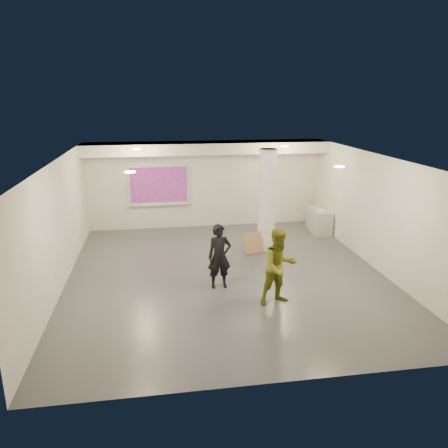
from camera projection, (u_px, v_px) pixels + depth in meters
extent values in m
cube|color=#3B3E44|center=(226.00, 275.00, 11.26)|extent=(8.00, 9.00, 0.01)
cube|color=silver|center=(227.00, 158.00, 10.42)|extent=(8.00, 9.00, 0.01)
cube|color=beige|center=(205.00, 184.00, 15.11)|extent=(8.00, 0.01, 3.00)
cube|color=beige|center=(275.00, 298.00, 6.58)|extent=(8.00, 0.01, 3.00)
cube|color=beige|center=(59.00, 226.00, 10.24)|extent=(0.01, 9.00, 3.00)
cube|color=beige|center=(377.00, 212.00, 11.45)|extent=(0.01, 9.00, 3.00)
cube|color=silver|center=(207.00, 148.00, 14.21)|extent=(8.00, 1.10, 0.36)
cylinder|color=#F4D37E|center=(137.00, 149.00, 12.46)|extent=(0.22, 0.22, 0.02)
cylinder|color=#F4D37E|center=(285.00, 146.00, 13.13)|extent=(0.22, 0.22, 0.02)
cylinder|color=#F4D37E|center=(130.00, 172.00, 8.67)|extent=(0.22, 0.22, 0.02)
cylinder|color=#F4D37E|center=(339.00, 167.00, 9.34)|extent=(0.22, 0.22, 0.02)
cylinder|color=white|center=(267.00, 200.00, 12.77)|extent=(0.52, 0.52, 3.00)
cube|color=silver|center=(159.00, 184.00, 14.81)|extent=(2.10, 0.06, 1.40)
cube|color=#1C25AF|center=(159.00, 185.00, 14.77)|extent=(1.90, 0.01, 1.20)
cube|color=silver|center=(160.00, 205.00, 14.95)|extent=(2.10, 0.08, 0.04)
cube|color=#9C9FA1|center=(319.00, 220.00, 14.79)|extent=(0.64, 1.37, 0.78)
cube|color=white|center=(322.00, 210.00, 14.51)|extent=(0.24, 0.29, 0.02)
cube|color=yellow|center=(316.00, 207.00, 14.87)|extent=(0.25, 0.30, 0.03)
cube|color=#97714A|center=(254.00, 242.00, 12.81)|extent=(0.59, 0.30, 0.61)
cube|color=#97714A|center=(252.00, 243.00, 12.77)|extent=(0.56, 0.32, 0.58)
imported|color=black|center=(219.00, 256.00, 10.33)|extent=(0.59, 0.41, 1.56)
imported|color=olive|center=(279.00, 266.00, 9.52)|extent=(0.97, 0.83, 1.72)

